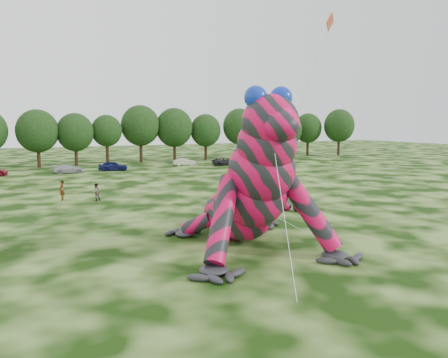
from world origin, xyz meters
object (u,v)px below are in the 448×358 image
tree_11 (174,135)px  tree_13 (240,134)px  car_4 (113,166)px  spectator_0 (62,190)px  flying_kite (325,37)px  spectator_5 (252,187)px  tree_16 (308,134)px  car_5 (184,162)px  car_6 (226,161)px  tree_9 (107,140)px  tree_8 (76,140)px  inflatable_gecko (236,166)px  tree_14 (263,135)px  tree_12 (206,137)px  tree_17 (339,132)px  car_7 (262,160)px  spectator_3 (260,173)px  tree_7 (38,139)px  tree_10 (141,134)px  car_3 (69,169)px  spectator_1 (96,192)px  spectator_2 (253,175)px

tree_11 → tree_13: bearing=-4.6°
car_4 → spectator_0: 25.54m
flying_kite → spectator_5: (-1.39, 9.21, -13.23)m
tree_16 → car_5: size_ratio=2.47×
car_6 → tree_9: bearing=69.2°
tree_8 → car_4: 11.58m
flying_kite → tree_16: (36.29, 51.00, -9.42)m
inflatable_gecko → tree_14: size_ratio=1.97×
flying_kite → tree_12: 51.45m
tree_17 → flying_kite: bearing=-131.5°
tree_9 → car_7: bearing=-21.6°
tree_12 → spectator_3: bearing=-99.5°
tree_7 → car_4: 14.65m
inflatable_gecko → tree_10: 55.46m
tree_8 → tree_9: size_ratio=1.03×
tree_8 → spectator_5: tree_8 is taller
spectator_3 → car_3: bearing=-141.0°
spectator_1 → spectator_3: size_ratio=1.03×
tree_7 → tree_11: tree_11 is taller
tree_11 → spectator_2: bearing=-90.6°
tree_9 → car_3: tree_9 is taller
tree_8 → tree_16: 49.72m
spectator_3 → car_5: bearing=174.9°
tree_10 → tree_13: size_ratio=1.04×
car_5 → tree_8: bearing=72.8°
tree_7 → car_6: 31.14m
spectator_5 → inflatable_gecko: bearing=55.7°
tree_7 → car_4: bearing=-45.2°
car_4 → car_7: car_4 is taller
inflatable_gecko → car_7: 51.72m
car_4 → spectator_1: 26.39m
tree_9 → spectator_2: bearing=-67.6°
tree_13 → car_7: size_ratio=2.16×
car_4 → spectator_2: size_ratio=2.68×
spectator_0 → spectator_5: spectator_0 is taller
tree_7 → spectator_1: size_ratio=5.66×
tree_14 → car_3: (-40.13, -12.54, -4.07)m
flying_kite → car_6: bearing=75.4°
tree_9 → spectator_5: (6.71, -39.77, -3.46)m
inflatable_gecko → flying_kite: bearing=28.8°
car_6 → spectator_5: size_ratio=2.73×
car_5 → car_3: bearing=106.6°
tree_11 → spectator_2: (-0.34, -30.92, -4.22)m
tree_13 → spectator_1: tree_13 is taller
spectator_0 → car_4: bearing=168.4°
car_3 → tree_14: bearing=-71.5°
tree_9 → car_3: (-7.74, -11.16, -3.71)m
tree_8 → flying_kite: bearing=-74.6°
tree_14 → car_4: bearing=-160.5°
tree_7 → spectator_3: 38.14m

